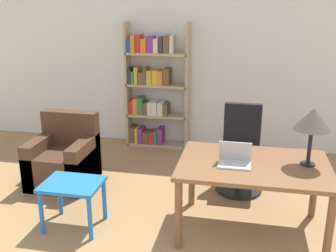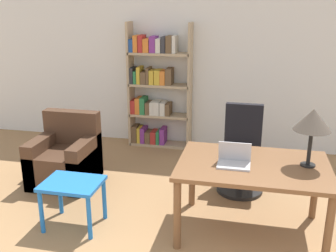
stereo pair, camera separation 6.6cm
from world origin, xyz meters
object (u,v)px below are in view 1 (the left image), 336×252
(table_lamp, at_px, (313,120))
(office_chair, at_px, (241,154))
(desk, at_px, (253,172))
(armchair, at_px, (64,160))
(laptop, at_px, (235,160))
(side_table_blue, at_px, (73,190))
(bookshelf, at_px, (152,90))

(table_lamp, distance_m, office_chair, 1.30)
(desk, height_order, armchair, armchair)
(office_chair, bearing_deg, laptop, -92.44)
(desk, distance_m, laptop, 0.24)
(office_chair, relative_size, armchair, 1.20)
(armchair, bearing_deg, side_table_blue, -59.32)
(office_chair, xyz_separation_m, side_table_blue, (-1.60, -1.22, -0.04))
(desk, distance_m, armchair, 2.41)
(desk, distance_m, office_chair, 0.98)
(laptop, bearing_deg, table_lamp, 11.53)
(desk, relative_size, table_lamp, 2.59)
(office_chair, bearing_deg, desk, -81.85)
(bookshelf, bearing_deg, armchair, -116.21)
(table_lamp, xyz_separation_m, armchair, (-2.78, 0.60, -0.87))
(laptop, relative_size, bookshelf, 0.16)
(armchair, xyz_separation_m, bookshelf, (0.76, 1.55, 0.59))
(laptop, relative_size, office_chair, 0.29)
(table_lamp, bearing_deg, armchair, 167.87)
(laptop, xyz_separation_m, office_chair, (0.04, 1.02, -0.34))
(laptop, height_order, armchair, laptop)
(side_table_blue, distance_m, armchair, 1.09)
(side_table_blue, xyz_separation_m, armchair, (-0.55, 0.93, -0.11))
(table_lamp, relative_size, side_table_blue, 0.95)
(office_chair, height_order, armchair, office_chair)
(desk, xyz_separation_m, laptop, (-0.18, -0.07, 0.14))
(table_lamp, xyz_separation_m, bookshelf, (-2.02, 2.15, -0.28))
(table_lamp, bearing_deg, laptop, -168.47)
(armchair, height_order, bookshelf, bookshelf)
(office_chair, bearing_deg, side_table_blue, -142.79)
(laptop, xyz_separation_m, table_lamp, (0.67, 0.14, 0.39))
(laptop, height_order, office_chair, office_chair)
(side_table_blue, relative_size, armchair, 0.66)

